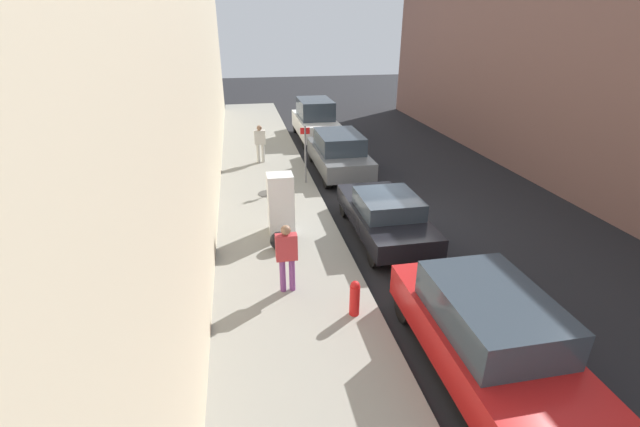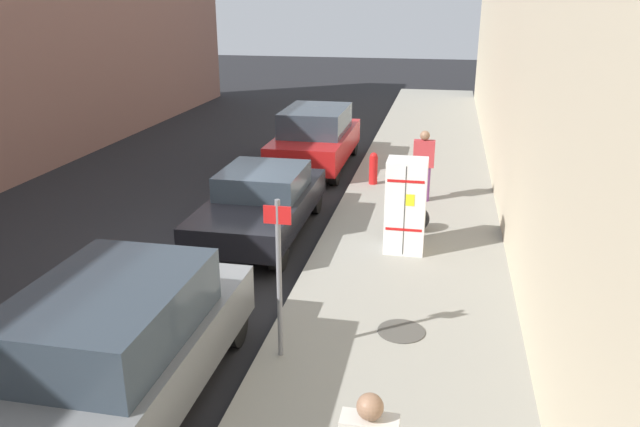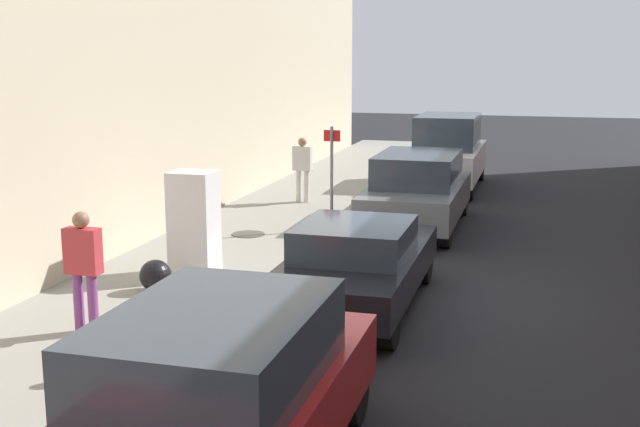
{
  "view_description": "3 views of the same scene",
  "coord_description": "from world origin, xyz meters",
  "px_view_note": "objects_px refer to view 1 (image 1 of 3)",
  "views": [
    {
      "loc": [
        -4.76,
        -11.77,
        6.0
      ],
      "look_at": [
        -2.57,
        -0.27,
        0.7
      ],
      "focal_mm": 24.0,
      "sensor_mm": 36.0,
      "label": 1
    },
    {
      "loc": [
        -4.33,
        11.17,
        4.85
      ],
      "look_at": [
        -2.47,
        1.92,
        1.52
      ],
      "focal_mm": 35.0,
      "sensor_mm": 36.0,
      "label": 2
    },
    {
      "loc": [
        2.01,
        -12.56,
        3.95
      ],
      "look_at": [
        -1.71,
        0.8,
        1.16
      ],
      "focal_mm": 45.0,
      "sensor_mm": 36.0,
      "label": 3
    }
  ],
  "objects_px": {
    "discarded_refrigerator": "(281,203)",
    "parked_suv_gray": "(339,153)",
    "pedestrian_standing_near": "(260,141)",
    "parked_sedan_dark": "(385,214)",
    "parked_van_white": "(315,120)",
    "parked_suv_red": "(487,333)",
    "street_sign_post": "(305,151)",
    "pedestrian_walking_far": "(287,254)",
    "fire_hydrant": "(355,297)",
    "trash_bag": "(279,241)"
  },
  "relations": [
    {
      "from": "parked_sedan_dark",
      "to": "trash_bag",
      "type": "bearing_deg",
      "value": -171.56
    },
    {
      "from": "fire_hydrant",
      "to": "parked_sedan_dark",
      "type": "relative_size",
      "value": 0.19
    },
    {
      "from": "discarded_refrigerator",
      "to": "pedestrian_standing_near",
      "type": "xyz_separation_m",
      "value": [
        -0.18,
        7.07,
        0.06
      ]
    },
    {
      "from": "fire_hydrant",
      "to": "parked_suv_red",
      "type": "bearing_deg",
      "value": -44.68
    },
    {
      "from": "parked_suv_red",
      "to": "parked_sedan_dark",
      "type": "xyz_separation_m",
      "value": [
        0.0,
        5.6,
        -0.17
      ]
    },
    {
      "from": "parked_suv_red",
      "to": "parked_van_white",
      "type": "bearing_deg",
      "value": 90.0
    },
    {
      "from": "fire_hydrant",
      "to": "parked_sedan_dark",
      "type": "bearing_deg",
      "value": 62.45
    },
    {
      "from": "street_sign_post",
      "to": "parked_van_white",
      "type": "relative_size",
      "value": 0.47
    },
    {
      "from": "pedestrian_standing_near",
      "to": "discarded_refrigerator",
      "type": "bearing_deg",
      "value": -155.27
    },
    {
      "from": "parked_suv_red",
      "to": "parked_sedan_dark",
      "type": "relative_size",
      "value": 1.02
    },
    {
      "from": "pedestrian_standing_near",
      "to": "parked_van_white",
      "type": "relative_size",
      "value": 0.35
    },
    {
      "from": "parked_sedan_dark",
      "to": "parked_van_white",
      "type": "relative_size",
      "value": 0.93
    },
    {
      "from": "pedestrian_walking_far",
      "to": "pedestrian_standing_near",
      "type": "xyz_separation_m",
      "value": [
        0.02,
        10.24,
        -0.02
      ]
    },
    {
      "from": "parked_sedan_dark",
      "to": "parked_van_white",
      "type": "distance_m",
      "value": 11.82
    },
    {
      "from": "fire_hydrant",
      "to": "parked_suv_gray",
      "type": "bearing_deg",
      "value": 78.9
    },
    {
      "from": "trash_bag",
      "to": "discarded_refrigerator",
      "type": "bearing_deg",
      "value": 80.39
    },
    {
      "from": "parked_suv_red",
      "to": "parked_van_white",
      "type": "height_order",
      "value": "parked_van_white"
    },
    {
      "from": "discarded_refrigerator",
      "to": "pedestrian_standing_near",
      "type": "distance_m",
      "value": 7.08
    },
    {
      "from": "pedestrian_standing_near",
      "to": "parked_sedan_dark",
      "type": "height_order",
      "value": "pedestrian_standing_near"
    },
    {
      "from": "street_sign_post",
      "to": "parked_suv_red",
      "type": "bearing_deg",
      "value": -80.89
    },
    {
      "from": "street_sign_post",
      "to": "parked_suv_red",
      "type": "xyz_separation_m",
      "value": [
        1.65,
        -10.32,
        -0.53
      ]
    },
    {
      "from": "fire_hydrant",
      "to": "parked_sedan_dark",
      "type": "xyz_separation_m",
      "value": [
        1.93,
        3.69,
        0.15
      ]
    },
    {
      "from": "street_sign_post",
      "to": "parked_sedan_dark",
      "type": "relative_size",
      "value": 0.5
    },
    {
      "from": "parked_suv_red",
      "to": "parked_van_white",
      "type": "xyz_separation_m",
      "value": [
        0.0,
        17.41,
        0.18
      ]
    },
    {
      "from": "discarded_refrigerator",
      "to": "parked_van_white",
      "type": "height_order",
      "value": "parked_van_white"
    },
    {
      "from": "parked_van_white",
      "to": "street_sign_post",
      "type": "bearing_deg",
      "value": -103.14
    },
    {
      "from": "pedestrian_walking_far",
      "to": "pedestrian_standing_near",
      "type": "bearing_deg",
      "value": -89.08
    },
    {
      "from": "parked_sedan_dark",
      "to": "parked_van_white",
      "type": "bearing_deg",
      "value": 90.0
    },
    {
      "from": "fire_hydrant",
      "to": "parked_sedan_dark",
      "type": "height_order",
      "value": "parked_sedan_dark"
    },
    {
      "from": "parked_suv_gray",
      "to": "discarded_refrigerator",
      "type": "bearing_deg",
      "value": -119.04
    },
    {
      "from": "pedestrian_standing_near",
      "to": "parked_suv_gray",
      "type": "distance_m",
      "value": 3.6
    },
    {
      "from": "discarded_refrigerator",
      "to": "parked_suv_gray",
      "type": "relative_size",
      "value": 0.39
    },
    {
      "from": "pedestrian_walking_far",
      "to": "discarded_refrigerator",
      "type": "bearing_deg",
      "value": -92.52
    },
    {
      "from": "fire_hydrant",
      "to": "parked_suv_gray",
      "type": "xyz_separation_m",
      "value": [
        1.93,
        9.81,
        0.29
      ]
    },
    {
      "from": "fire_hydrant",
      "to": "pedestrian_standing_near",
      "type": "height_order",
      "value": "pedestrian_standing_near"
    },
    {
      "from": "street_sign_post",
      "to": "pedestrian_walking_far",
      "type": "relative_size",
      "value": 1.32
    },
    {
      "from": "trash_bag",
      "to": "parked_suv_gray",
      "type": "xyz_separation_m",
      "value": [
        3.23,
        6.6,
        0.46
      ]
    },
    {
      "from": "street_sign_post",
      "to": "pedestrian_walking_far",
      "type": "bearing_deg",
      "value": -102.31
    },
    {
      "from": "parked_suv_red",
      "to": "parked_suv_gray",
      "type": "xyz_separation_m",
      "value": [
        0.0,
        11.72,
        -0.02
      ]
    },
    {
      "from": "trash_bag",
      "to": "parked_van_white",
      "type": "bearing_deg",
      "value": 75.28
    },
    {
      "from": "parked_van_white",
      "to": "parked_suv_red",
      "type": "bearing_deg",
      "value": -90.0
    },
    {
      "from": "fire_hydrant",
      "to": "pedestrian_standing_near",
      "type": "bearing_deg",
      "value": 96.47
    },
    {
      "from": "discarded_refrigerator",
      "to": "parked_sedan_dark",
      "type": "height_order",
      "value": "discarded_refrigerator"
    },
    {
      "from": "discarded_refrigerator",
      "to": "parked_sedan_dark",
      "type": "distance_m",
      "value": 3.13
    },
    {
      "from": "pedestrian_walking_far",
      "to": "trash_bag",
      "type": "bearing_deg",
      "value": -89.13
    },
    {
      "from": "street_sign_post",
      "to": "discarded_refrigerator",
      "type": "bearing_deg",
      "value": -108.75
    },
    {
      "from": "pedestrian_walking_far",
      "to": "parked_suv_gray",
      "type": "height_order",
      "value": "pedestrian_walking_far"
    },
    {
      "from": "parked_suv_red",
      "to": "parked_suv_gray",
      "type": "relative_size",
      "value": 0.98
    },
    {
      "from": "fire_hydrant",
      "to": "street_sign_post",
      "type": "bearing_deg",
      "value": 88.16
    },
    {
      "from": "pedestrian_standing_near",
      "to": "parked_suv_red",
      "type": "distance_m",
      "value": 13.7
    }
  ]
}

